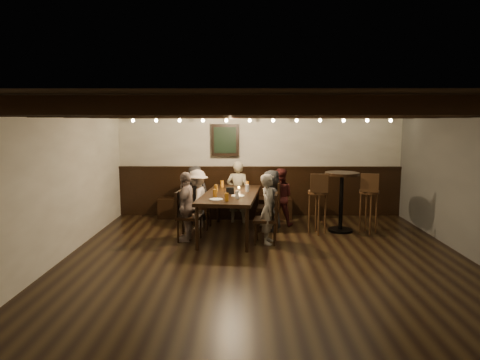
{
  "coord_description": "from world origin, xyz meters",
  "views": [
    {
      "loc": [
        -0.36,
        -6.32,
        2.19
      ],
      "look_at": [
        -0.44,
        1.3,
        1.13
      ],
      "focal_mm": 32.0,
      "sensor_mm": 36.0,
      "label": 1
    }
  ],
  "objects_px": {
    "high_top_table": "(341,193)",
    "person_right_far": "(268,209)",
    "chair_right_near": "(270,216)",
    "person_bench_right": "(279,197)",
    "bar_stool_right": "(368,211)",
    "chair_left_far": "(188,225)",
    "person_left_near": "(197,199)",
    "person_left_far": "(186,206)",
    "chair_right_far": "(267,228)",
    "person_bench_centre": "(238,192)",
    "person_bench_left": "(195,195)",
    "bar_stool_left": "(317,211)",
    "person_right_near": "(271,201)",
    "dining_table": "(231,197)",
    "chair_left_near": "(199,214)"
  },
  "relations": [
    {
      "from": "person_left_far",
      "to": "high_top_table",
      "type": "distance_m",
      "value": 3.05
    },
    {
      "from": "chair_right_near",
      "to": "high_top_table",
      "type": "height_order",
      "value": "high_top_table"
    },
    {
      "from": "chair_left_near",
      "to": "chair_right_near",
      "type": "height_order",
      "value": "chair_right_near"
    },
    {
      "from": "person_bench_right",
      "to": "person_right_far",
      "type": "relative_size",
      "value": 0.96
    },
    {
      "from": "chair_left_far",
      "to": "person_right_far",
      "type": "height_order",
      "value": "person_right_far"
    },
    {
      "from": "bar_stool_right",
      "to": "person_left_far",
      "type": "bearing_deg",
      "value": -155.38
    },
    {
      "from": "person_left_far",
      "to": "high_top_table",
      "type": "relative_size",
      "value": 1.08
    },
    {
      "from": "chair_left_near",
      "to": "bar_stool_left",
      "type": "xyz_separation_m",
      "value": [
        2.34,
        -0.42,
        0.15
      ]
    },
    {
      "from": "chair_right_far",
      "to": "bar_stool_right",
      "type": "bearing_deg",
      "value": -64.44
    },
    {
      "from": "chair_left_near",
      "to": "bar_stool_left",
      "type": "bearing_deg",
      "value": 86.49
    },
    {
      "from": "person_bench_centre",
      "to": "bar_stool_right",
      "type": "distance_m",
      "value": 2.71
    },
    {
      "from": "chair_right_far",
      "to": "person_bench_left",
      "type": "bearing_deg",
      "value": 50.18
    },
    {
      "from": "person_bench_left",
      "to": "person_bench_right",
      "type": "bearing_deg",
      "value": -180.0
    },
    {
      "from": "person_left_near",
      "to": "bar_stool_left",
      "type": "distance_m",
      "value": 2.41
    },
    {
      "from": "person_right_near",
      "to": "high_top_table",
      "type": "relative_size",
      "value": 1.03
    },
    {
      "from": "chair_left_far",
      "to": "high_top_table",
      "type": "bearing_deg",
      "value": 109.66
    },
    {
      "from": "person_bench_left",
      "to": "person_right_far",
      "type": "xyz_separation_m",
      "value": [
        1.48,
        -1.53,
        0.01
      ]
    },
    {
      "from": "chair_left_far",
      "to": "person_left_near",
      "type": "height_order",
      "value": "person_left_near"
    },
    {
      "from": "person_right_near",
      "to": "person_right_far",
      "type": "xyz_separation_m",
      "value": [
        -0.1,
        -0.89,
        0.02
      ]
    },
    {
      "from": "chair_right_near",
      "to": "person_left_near",
      "type": "distance_m",
      "value": 1.5
    },
    {
      "from": "chair_right_far",
      "to": "person_bench_right",
      "type": "height_order",
      "value": "person_bench_right"
    },
    {
      "from": "dining_table",
      "to": "chair_left_far",
      "type": "relative_size",
      "value": 2.49
    },
    {
      "from": "chair_right_near",
      "to": "person_bench_centre",
      "type": "bearing_deg",
      "value": 50.22
    },
    {
      "from": "chair_right_near",
      "to": "person_left_far",
      "type": "distance_m",
      "value": 1.76
    },
    {
      "from": "person_bench_centre",
      "to": "person_right_near",
      "type": "xyz_separation_m",
      "value": [
        0.68,
        -0.68,
        -0.06
      ]
    },
    {
      "from": "dining_table",
      "to": "chair_left_near",
      "type": "distance_m",
      "value": 0.96
    },
    {
      "from": "chair_right_near",
      "to": "person_bench_right",
      "type": "relative_size",
      "value": 0.81
    },
    {
      "from": "person_bench_left",
      "to": "person_right_far",
      "type": "relative_size",
      "value": 0.98
    },
    {
      "from": "high_top_table",
      "to": "person_bench_right",
      "type": "bearing_deg",
      "value": 158.22
    },
    {
      "from": "person_right_near",
      "to": "person_bench_left",
      "type": "bearing_deg",
      "value": 74.74
    },
    {
      "from": "person_left_far",
      "to": "high_top_table",
      "type": "xyz_separation_m",
      "value": [
        2.98,
        0.68,
        0.14
      ]
    },
    {
      "from": "person_bench_right",
      "to": "person_left_far",
      "type": "bearing_deg",
      "value": 39.29
    },
    {
      "from": "person_bench_centre",
      "to": "person_left_near",
      "type": "height_order",
      "value": "person_bench_centre"
    },
    {
      "from": "person_bench_right",
      "to": "bar_stool_left",
      "type": "xyz_separation_m",
      "value": [
        0.68,
        -0.68,
        -0.16
      ]
    },
    {
      "from": "dining_table",
      "to": "chair_right_far",
      "type": "distance_m",
      "value": 0.97
    },
    {
      "from": "high_top_table",
      "to": "chair_left_near",
      "type": "bearing_deg",
      "value": 175.75
    },
    {
      "from": "chair_left_far",
      "to": "chair_right_far",
      "type": "bearing_deg",
      "value": 90.0
    },
    {
      "from": "chair_right_near",
      "to": "bar_stool_right",
      "type": "bearing_deg",
      "value": -89.43
    },
    {
      "from": "person_bench_centre",
      "to": "bar_stool_left",
      "type": "bearing_deg",
      "value": 155.73
    },
    {
      "from": "person_bench_right",
      "to": "person_left_far",
      "type": "relative_size",
      "value": 0.95
    },
    {
      "from": "person_right_near",
      "to": "bar_stool_right",
      "type": "xyz_separation_m",
      "value": [
        1.88,
        -0.2,
        -0.16
      ]
    },
    {
      "from": "high_top_table",
      "to": "person_right_far",
      "type": "bearing_deg",
      "value": -150.15
    },
    {
      "from": "person_left_near",
      "to": "high_top_table",
      "type": "relative_size",
      "value": 1.02
    },
    {
      "from": "chair_right_far",
      "to": "person_bench_right",
      "type": "distance_m",
      "value": 1.4
    },
    {
      "from": "chair_left_far",
      "to": "chair_right_far",
      "type": "distance_m",
      "value": 1.44
    },
    {
      "from": "person_bench_left",
      "to": "person_left_near",
      "type": "xyz_separation_m",
      "value": [
        0.1,
        -0.46,
        -0.01
      ]
    },
    {
      "from": "chair_left_far",
      "to": "chair_right_far",
      "type": "relative_size",
      "value": 1.02
    },
    {
      "from": "high_top_table",
      "to": "dining_table",
      "type": "bearing_deg",
      "value": -171.67
    },
    {
      "from": "person_bench_right",
      "to": "dining_table",
      "type": "bearing_deg",
      "value": 45.0
    },
    {
      "from": "person_bench_left",
      "to": "bar_stool_right",
      "type": "bearing_deg",
      "value": 173.06
    }
  ]
}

